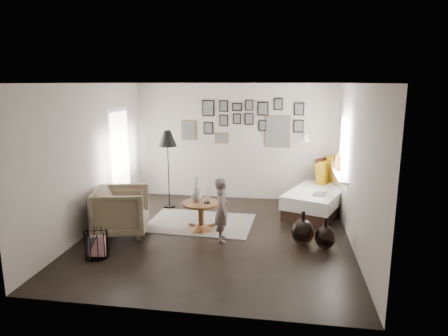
% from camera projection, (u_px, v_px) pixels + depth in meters
% --- Properties ---
extents(ground, '(4.80, 4.80, 0.00)m').
position_uv_depth(ground, '(217.00, 236.00, 6.95)').
color(ground, black).
rests_on(ground, ground).
extents(wall_back, '(4.50, 0.00, 4.50)m').
position_uv_depth(wall_back, '(235.00, 142.00, 8.99)').
color(wall_back, '#A59990').
rests_on(wall_back, ground).
extents(wall_front, '(4.50, 0.00, 4.50)m').
position_uv_depth(wall_front, '(179.00, 205.00, 4.36)').
color(wall_front, '#A59990').
rests_on(wall_front, ground).
extents(wall_left, '(0.00, 4.80, 4.80)m').
position_uv_depth(wall_left, '(91.00, 159.00, 7.01)').
color(wall_left, '#A59990').
rests_on(wall_left, ground).
extents(wall_right, '(0.00, 4.80, 4.80)m').
position_uv_depth(wall_right, '(356.00, 167.00, 6.33)').
color(wall_right, '#A59990').
rests_on(wall_right, ground).
extents(ceiling, '(4.80, 4.80, 0.00)m').
position_uv_depth(ceiling, '(216.00, 83.00, 6.40)').
color(ceiling, white).
rests_on(ceiling, wall_back).
extents(door_left, '(0.00, 2.14, 2.14)m').
position_uv_depth(door_left, '(120.00, 160.00, 8.22)').
color(door_left, white).
rests_on(door_left, wall_left).
extents(window_right, '(0.15, 1.32, 1.30)m').
position_uv_depth(window_right, '(339.00, 171.00, 7.72)').
color(window_right, white).
rests_on(window_right, wall_right).
extents(gallery_wall, '(2.74, 0.03, 1.08)m').
position_uv_depth(gallery_wall, '(248.00, 122.00, 8.84)').
color(gallery_wall, brown).
rests_on(gallery_wall, wall_back).
extents(wall_sconce, '(0.18, 0.36, 0.16)m').
position_uv_depth(wall_sconce, '(306.00, 138.00, 8.47)').
color(wall_sconce, white).
rests_on(wall_sconce, wall_back).
extents(rug, '(2.01, 1.45, 0.01)m').
position_uv_depth(rug, '(200.00, 223.00, 7.56)').
color(rug, beige).
rests_on(rug, ground).
extents(pedestal_table, '(0.66, 0.66, 0.52)m').
position_uv_depth(pedestal_table, '(201.00, 217.00, 7.16)').
color(pedestal_table, brown).
rests_on(pedestal_table, ground).
extents(vase, '(0.19, 0.19, 0.47)m').
position_uv_depth(vase, '(197.00, 194.00, 7.11)').
color(vase, black).
rests_on(vase, pedestal_table).
extents(candles, '(0.11, 0.11, 0.24)m').
position_uv_depth(candles, '(207.00, 196.00, 7.06)').
color(candles, black).
rests_on(candles, pedestal_table).
extents(daybed, '(1.66, 2.35, 1.07)m').
position_uv_depth(daybed, '(319.00, 194.00, 8.35)').
color(daybed, black).
rests_on(daybed, ground).
extents(magazine_on_daybed, '(0.30, 0.37, 0.02)m').
position_uv_depth(magazine_on_daybed, '(320.00, 194.00, 7.69)').
color(magazine_on_daybed, black).
rests_on(magazine_on_daybed, daybed).
extents(armchair, '(1.09, 1.07, 0.83)m').
position_uv_depth(armchair, '(121.00, 211.00, 6.96)').
color(armchair, '#70644C').
rests_on(armchair, ground).
extents(armchair_cushion, '(0.44, 0.45, 0.17)m').
position_uv_depth(armchair_cushion, '(124.00, 207.00, 6.99)').
color(armchair_cushion, silver).
rests_on(armchair_cushion, armchair).
extents(floor_lamp, '(0.38, 0.38, 1.65)m').
position_uv_depth(floor_lamp, '(167.00, 141.00, 8.25)').
color(floor_lamp, black).
rests_on(floor_lamp, ground).
extents(magazine_basket, '(0.42, 0.42, 0.43)m').
position_uv_depth(magazine_basket, '(96.00, 244.00, 6.04)').
color(magazine_basket, black).
rests_on(magazine_basket, ground).
extents(demijohn_large, '(0.37, 0.37, 0.56)m').
position_uv_depth(demijohn_large, '(303.00, 232.00, 6.52)').
color(demijohn_large, black).
rests_on(demijohn_large, ground).
extents(demijohn_small, '(0.33, 0.33, 0.51)m').
position_uv_depth(demijohn_small, '(325.00, 237.00, 6.36)').
color(demijohn_small, black).
rests_on(demijohn_small, ground).
extents(child, '(0.30, 0.42, 1.08)m').
position_uv_depth(child, '(222.00, 210.00, 6.62)').
color(child, brown).
rests_on(child, ground).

